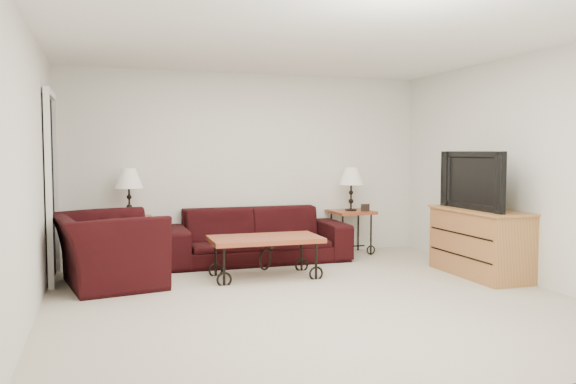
{
  "coord_description": "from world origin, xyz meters",
  "views": [
    {
      "loc": [
        -1.93,
        -5.34,
        1.44
      ],
      "look_at": [
        0.0,
        0.7,
        1.0
      ],
      "focal_mm": 36.57,
      "sensor_mm": 36.0,
      "label": 1
    }
  ],
  "objects_px": {
    "side_table_right": "(351,232)",
    "television": "(480,180)",
    "backpack": "(327,243)",
    "coffee_table": "(265,257)",
    "sofa": "(256,235)",
    "tv_stand": "(480,243)",
    "lamp_left": "(129,193)",
    "lamp_right": "(351,189)",
    "side_table_left": "(130,242)",
    "armchair": "(108,250)"
  },
  "relations": [
    {
      "from": "side_table_right",
      "to": "television",
      "type": "distance_m",
      "value": 2.14
    },
    {
      "from": "backpack",
      "to": "coffee_table",
      "type": "bearing_deg",
      "value": -136.97
    },
    {
      "from": "television",
      "to": "coffee_table",
      "type": "bearing_deg",
      "value": -105.54
    },
    {
      "from": "side_table_right",
      "to": "television",
      "type": "relative_size",
      "value": 0.53
    },
    {
      "from": "sofa",
      "to": "tv_stand",
      "type": "height_order",
      "value": "tv_stand"
    },
    {
      "from": "lamp_left",
      "to": "tv_stand",
      "type": "bearing_deg",
      "value": -25.36
    },
    {
      "from": "sofa",
      "to": "backpack",
      "type": "relative_size",
      "value": 5.26
    },
    {
      "from": "backpack",
      "to": "lamp_right",
      "type": "bearing_deg",
      "value": 41.84
    },
    {
      "from": "sofa",
      "to": "lamp_left",
      "type": "distance_m",
      "value": 1.7
    },
    {
      "from": "backpack",
      "to": "television",
      "type": "bearing_deg",
      "value": -41.66
    },
    {
      "from": "sofa",
      "to": "backpack",
      "type": "bearing_deg",
      "value": -11.33
    },
    {
      "from": "lamp_right",
      "to": "backpack",
      "type": "bearing_deg",
      "value": -144.47
    },
    {
      "from": "sofa",
      "to": "side_table_left",
      "type": "relative_size",
      "value": 3.87
    },
    {
      "from": "lamp_right",
      "to": "coffee_table",
      "type": "distance_m",
      "value": 2.07
    },
    {
      "from": "lamp_left",
      "to": "backpack",
      "type": "distance_m",
      "value": 2.62
    },
    {
      "from": "coffee_table",
      "to": "sofa",
      "type": "bearing_deg",
      "value": 81.19
    },
    {
      "from": "coffee_table",
      "to": "backpack",
      "type": "bearing_deg",
      "value": 36.72
    },
    {
      "from": "coffee_table",
      "to": "side_table_left",
      "type": "bearing_deg",
      "value": 141.21
    },
    {
      "from": "lamp_left",
      "to": "armchair",
      "type": "xyz_separation_m",
      "value": [
        -0.27,
        -1.03,
        -0.53
      ]
    },
    {
      "from": "side_table_left",
      "to": "coffee_table",
      "type": "distance_m",
      "value": 1.85
    },
    {
      "from": "armchair",
      "to": "television",
      "type": "height_order",
      "value": "television"
    },
    {
      "from": "side_table_right",
      "to": "backpack",
      "type": "height_order",
      "value": "side_table_right"
    },
    {
      "from": "armchair",
      "to": "lamp_right",
      "type": "bearing_deg",
      "value": -83.29
    },
    {
      "from": "side_table_left",
      "to": "lamp_right",
      "type": "height_order",
      "value": "lamp_right"
    },
    {
      "from": "side_table_right",
      "to": "tv_stand",
      "type": "xyz_separation_m",
      "value": [
        0.82,
        -1.82,
        0.08
      ]
    },
    {
      "from": "lamp_right",
      "to": "tv_stand",
      "type": "bearing_deg",
      "value": -65.64
    },
    {
      "from": "lamp_left",
      "to": "sofa",
      "type": "bearing_deg",
      "value": -6.46
    },
    {
      "from": "lamp_left",
      "to": "backpack",
      "type": "height_order",
      "value": "lamp_left"
    },
    {
      "from": "backpack",
      "to": "tv_stand",
      "type": "bearing_deg",
      "value": -41.23
    },
    {
      "from": "side_table_left",
      "to": "armchair",
      "type": "xyz_separation_m",
      "value": [
        -0.27,
        -1.03,
        0.08
      ]
    },
    {
      "from": "sofa",
      "to": "side_table_left",
      "type": "bearing_deg",
      "value": 173.54
    },
    {
      "from": "tv_stand",
      "to": "television",
      "type": "xyz_separation_m",
      "value": [
        -0.02,
        0.0,
        0.72
      ]
    },
    {
      "from": "coffee_table",
      "to": "television",
      "type": "bearing_deg",
      "value": -15.54
    },
    {
      "from": "side_table_left",
      "to": "tv_stand",
      "type": "relative_size",
      "value": 0.48
    },
    {
      "from": "side_table_right",
      "to": "tv_stand",
      "type": "distance_m",
      "value": 2.0
    },
    {
      "from": "lamp_left",
      "to": "coffee_table",
      "type": "relative_size",
      "value": 0.49
    },
    {
      "from": "coffee_table",
      "to": "backpack",
      "type": "height_order",
      "value": "coffee_table"
    },
    {
      "from": "coffee_table",
      "to": "armchair",
      "type": "xyz_separation_m",
      "value": [
        -1.71,
        0.12,
        0.16
      ]
    },
    {
      "from": "armchair",
      "to": "tv_stand",
      "type": "height_order",
      "value": "armchair"
    },
    {
      "from": "television",
      "to": "backpack",
      "type": "xyz_separation_m",
      "value": [
        -1.31,
        1.45,
        -0.88
      ]
    },
    {
      "from": "coffee_table",
      "to": "television",
      "type": "xyz_separation_m",
      "value": [
        2.37,
        -0.66,
        0.87
      ]
    },
    {
      "from": "coffee_table",
      "to": "tv_stand",
      "type": "height_order",
      "value": "tv_stand"
    },
    {
      "from": "lamp_right",
      "to": "armchair",
      "type": "height_order",
      "value": "lamp_right"
    },
    {
      "from": "side_table_right",
      "to": "armchair",
      "type": "height_order",
      "value": "armchair"
    },
    {
      "from": "tv_stand",
      "to": "lamp_right",
      "type": "bearing_deg",
      "value": 114.36
    },
    {
      "from": "armchair",
      "to": "backpack",
      "type": "xyz_separation_m",
      "value": [
        2.77,
        0.67,
        -0.16
      ]
    },
    {
      "from": "lamp_right",
      "to": "armchair",
      "type": "relative_size",
      "value": 0.51
    },
    {
      "from": "lamp_right",
      "to": "side_table_left",
      "type": "bearing_deg",
      "value": -180.0
    },
    {
      "from": "lamp_right",
      "to": "backpack",
      "type": "relative_size",
      "value": 1.35
    },
    {
      "from": "coffee_table",
      "to": "backpack",
      "type": "xyz_separation_m",
      "value": [
        1.06,
        0.79,
        -0.01
      ]
    }
  ]
}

